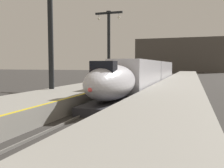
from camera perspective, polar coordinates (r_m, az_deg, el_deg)
platform_left at (r=27.92m, az=-1.82°, el=-0.78°), size 4.80×110.00×1.05m
platform_right at (r=26.27m, az=15.01°, el=-1.26°), size 4.80×110.00×1.05m
platform_left_safety_stripe at (r=27.17m, az=2.69°, el=0.20°), size 0.20×107.80×0.01m
rail_main_left at (r=29.68m, az=6.02°, el=-1.39°), size 0.08×110.00×0.12m
rail_main_right at (r=29.40m, az=8.87°, el=-1.47°), size 0.08×110.00×0.12m
highspeed_train_main at (r=32.32m, az=8.47°, el=2.37°), size 2.92×39.36×3.60m
station_column_mid at (r=21.67m, az=-14.21°, el=13.84°), size 4.00×0.68×9.34m
station_column_far at (r=35.16m, az=-0.76°, el=10.53°), size 4.00×0.68×9.57m
terminus_back_wall at (r=103.57m, az=15.34°, el=6.52°), size 36.00×2.00×14.00m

